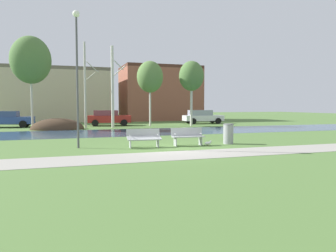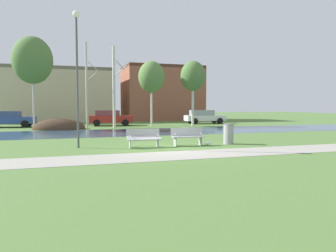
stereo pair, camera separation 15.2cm
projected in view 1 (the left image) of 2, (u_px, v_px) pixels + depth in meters
The scene contains 19 objects.
ground_plane at pixel (129, 132), 24.21m from camera, with size 120.00×120.00×0.00m, color #517538.
paved_path_strip at pixel (187, 155), 12.79m from camera, with size 60.00×2.19×0.01m, color #9E998E.
river_band at pixel (130, 132), 23.64m from camera, with size 80.00×6.63×0.01m, color #33516B.
soil_mound at pixel (58, 129), 26.51m from camera, with size 4.30×2.96×1.85m, color #423021.
bench_left at pixel (144, 137), 15.04m from camera, with size 1.63×0.65×0.87m.
bench_right at pixel (188, 136), 15.74m from camera, with size 1.63×0.66×0.87m.
trash_bin at pixel (228, 134), 16.43m from camera, with size 0.54×0.54×1.04m.
seagull at pixel (208, 143), 15.73m from camera, with size 0.41×0.15×0.25m.
streetlamp at pixel (77, 59), 14.59m from camera, with size 0.32×0.32×6.30m.
birch_far_left at pixel (31, 60), 26.25m from camera, with size 3.25×3.25×7.68m.
birch_left at pixel (85, 85), 27.91m from camera, with size 1.29×2.11×7.51m.
birch_center_left at pixel (113, 86), 28.37m from camera, with size 1.29×2.14×7.24m.
birch_center at pixel (150, 77), 30.34m from camera, with size 2.50×2.50×6.20m.
birch_center_right at pixel (191, 76), 30.57m from camera, with size 2.38×2.38×6.24m.
parked_van_nearest_blue at pixel (6, 119), 28.86m from camera, with size 4.58×2.35×1.47m.
parked_sedan_second_red at pixel (108, 118), 31.21m from camera, with size 4.25×2.19×1.51m.
parked_hatch_third_white at pixel (202, 117), 34.73m from camera, with size 4.40×2.20×1.48m.
building_beige_block at pixel (46, 95), 39.49m from camera, with size 14.99×8.15×6.48m.
building_brick_low at pixel (160, 94), 43.29m from camera, with size 10.10×6.85×7.16m.
Camera 1 is at (-4.70, -13.85, 1.98)m, focal length 34.12 mm.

